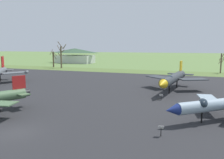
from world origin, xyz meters
name	(u,v)px	position (x,y,z in m)	size (l,w,h in m)	color
ground_plane	(17,133)	(0.00, 0.00, 0.00)	(600.00, 600.00, 0.00)	#607F42
asphalt_apron	(98,94)	(0.00, 19.11, 0.03)	(103.63, 63.69, 0.05)	#28282B
grass_verge_strip	(145,72)	(0.00, 56.95, 0.03)	(163.63, 12.00, 0.06)	#577036
jet_fighter_front_left	(218,104)	(18.15, 10.64, 1.90)	(11.45, 10.74, 4.42)	#8EA3B2
info_placard_front_left	(161,130)	(12.94, 3.85, 0.70)	(0.55, 0.40, 1.10)	black
jet_fighter_rear_center	(173,78)	(11.79, 26.67, 2.38)	(11.86, 16.93, 5.21)	#33383D
info_placard_rear_center	(161,96)	(10.86, 18.45, 0.61)	(0.55, 0.30, 0.96)	black
bare_tree_far_left	(53,59)	(-37.81, 61.33, 3.41)	(2.34, 2.29, 7.06)	brown
bare_tree_left_of_center	(61,55)	(-32.47, 58.74, 4.94)	(3.64, 3.68, 10.05)	brown
bare_tree_center	(222,62)	(22.90, 61.01, 3.54)	(2.22, 2.66, 6.59)	brown
visitor_building	(75,56)	(-41.77, 85.62, 3.60)	(19.69, 10.10, 7.30)	beige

